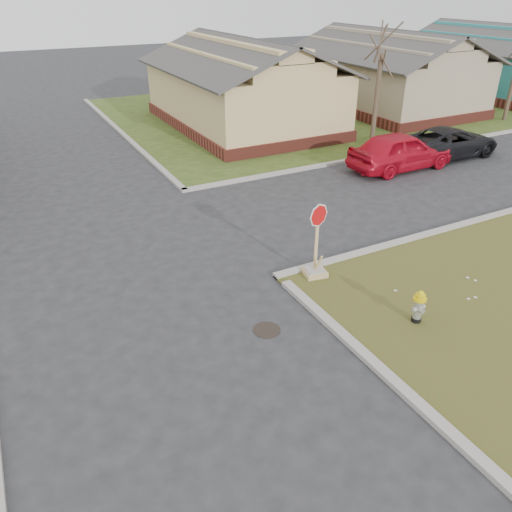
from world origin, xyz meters
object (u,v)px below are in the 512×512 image
fire_hydrant (419,305)px  dark_pickup (449,142)px  red_sedan (401,151)px  stop_sign (315,260)px

fire_hydrant → dark_pickup: dark_pickup is taller
red_sedan → dark_pickup: (3.18, 0.30, -0.13)m
fire_hydrant → red_sedan: red_sedan is taller
fire_hydrant → stop_sign: 3.05m
stop_sign → red_sedan: (8.18, 5.80, 0.30)m
fire_hydrant → red_sedan: size_ratio=0.18×
stop_sign → dark_pickup: size_ratio=0.43×
red_sedan → dark_pickup: bearing=-84.5°
fire_hydrant → stop_sign: (-0.93, 2.90, -0.01)m
stop_sign → dark_pickup: (11.36, 6.10, 0.17)m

